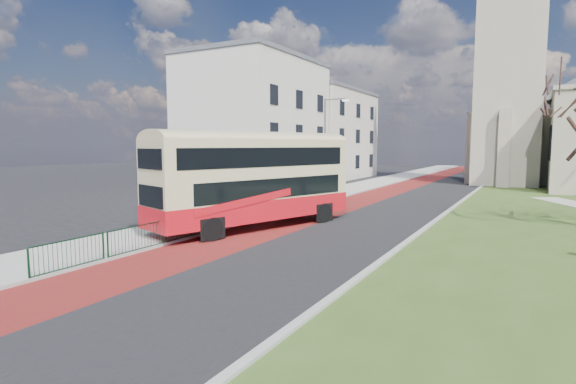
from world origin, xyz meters
The scene contains 12 objects.
ground centered at (0.00, 0.00, 0.00)m, with size 160.00×160.00×0.00m, color black.
road_carriageway centered at (1.50, 20.00, 0.01)m, with size 9.00×120.00×0.01m, color black.
bus_lane centered at (-1.20, 20.00, 0.01)m, with size 3.40×120.00×0.01m, color #591414.
pavement_west centered at (-5.00, 20.00, 0.06)m, with size 4.00×120.00×0.12m, color gray.
kerb_west centered at (-3.00, 20.00, 0.07)m, with size 0.25×120.00×0.13m, color #999993.
kerb_east centered at (6.10, 22.00, 0.07)m, with size 0.25×80.00×0.13m, color #999993.
pedestrian_railing centered at (-2.95, 4.00, 0.55)m, with size 0.07×24.00×1.12m.
gothic_church centered at (12.56, 38.00, 13.13)m, with size 16.38×18.00×40.00m.
street_block_near centered at (-14.00, 22.00, 6.51)m, with size 10.30×14.30×13.00m.
street_block_far centered at (-14.00, 38.00, 5.76)m, with size 10.30×16.30×11.50m.
streetlamp centered at (-4.35, 18.00, 4.59)m, with size 2.13×0.18×8.00m.
bus centered at (-1.83, 3.34, 2.74)m, with size 6.18×11.75×4.81m.
Camera 1 is at (10.91, -16.13, 4.33)m, focal length 28.00 mm.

